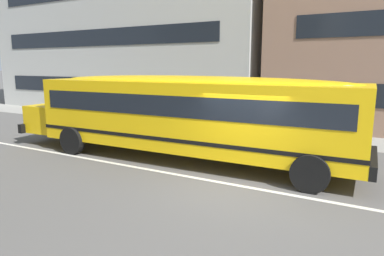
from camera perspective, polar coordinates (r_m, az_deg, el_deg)
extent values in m
plane|color=#54514F|center=(9.76, 7.41, -9.42)|extent=(400.00, 400.00, 0.00)
cube|color=gray|center=(16.78, 17.04, -1.36)|extent=(120.00, 3.00, 0.01)
cube|color=silver|center=(9.76, 7.41, -9.41)|extent=(110.00, 0.16, 0.01)
cube|color=yellow|center=(11.81, -0.55, 2.33)|extent=(11.31, 2.84, 2.25)
cube|color=yellow|center=(15.95, -21.43, 1.67)|extent=(1.69, 2.19, 1.13)
cube|color=black|center=(16.62, -23.20, 0.56)|extent=(0.27, 2.56, 0.37)
cube|color=black|center=(10.63, 27.83, -4.99)|extent=(0.27, 2.56, 0.37)
cube|color=black|center=(11.76, -0.55, 4.28)|extent=(10.64, 2.87, 0.65)
cube|color=black|center=(11.92, -0.54, -0.84)|extent=(11.33, 2.87, 0.12)
ellipsoid|color=yellow|center=(11.70, -0.56, 7.79)|extent=(10.86, 2.63, 0.37)
cylinder|color=red|center=(14.99, -10.10, 3.46)|extent=(0.46, 0.46, 0.03)
cylinder|color=black|center=(13.61, -19.30, -2.00)|extent=(1.03, 0.31, 1.02)
cylinder|color=black|center=(15.42, -12.39, -0.24)|extent=(1.03, 0.31, 1.02)
cylinder|color=black|center=(9.53, 19.03, -7.18)|extent=(1.03, 0.31, 1.02)
cylinder|color=black|center=(11.98, 20.92, -3.74)|extent=(1.03, 0.31, 1.02)
cube|color=black|center=(24.62, -15.30, 6.83)|extent=(18.21, 0.04, 1.10)
cube|color=black|center=(24.65, -15.66, 14.27)|extent=(18.21, 0.04, 1.10)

